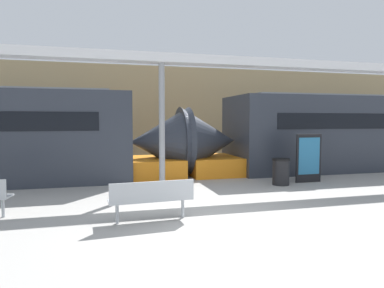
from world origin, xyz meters
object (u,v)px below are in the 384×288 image
(bench_near, at_px, (152,197))
(trash_bin, at_px, (281,172))
(train_left, at_px, (367,134))
(poster_board, at_px, (309,158))
(support_column_near, at_px, (162,126))

(bench_near, distance_m, trash_bin, 5.56)
(train_left, height_order, bench_near, train_left)
(train_left, height_order, poster_board, train_left)
(trash_bin, distance_m, poster_board, 1.23)
(train_left, bearing_deg, trash_bin, -154.51)
(train_left, relative_size, support_column_near, 4.39)
(bench_near, height_order, support_column_near, support_column_near)
(trash_bin, distance_m, support_column_near, 4.18)
(train_left, xyz_separation_m, support_column_near, (-9.69, -2.21, 0.42))
(trash_bin, xyz_separation_m, poster_board, (1.15, 0.19, 0.40))
(bench_near, bearing_deg, train_left, 25.01)
(train_left, bearing_deg, support_column_near, -167.13)
(support_column_near, bearing_deg, bench_near, -103.22)
(train_left, distance_m, support_column_near, 9.95)
(train_left, relative_size, trash_bin, 19.63)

